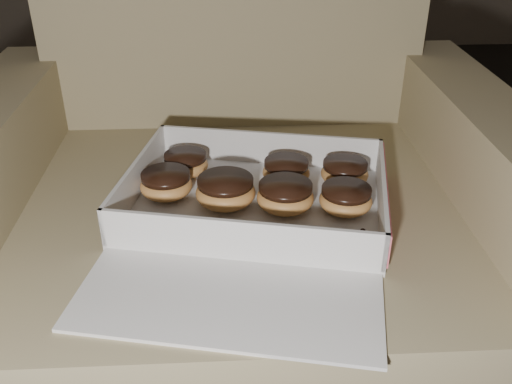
{
  "coord_description": "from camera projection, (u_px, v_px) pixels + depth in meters",
  "views": [
    {
      "loc": [
        -0.28,
        -0.81,
        0.87
      ],
      "look_at": [
        -0.24,
        -0.08,
        0.44
      ],
      "focal_mm": 40.0,
      "sensor_mm": 36.0,
      "label": 1
    }
  ],
  "objects": [
    {
      "name": "armchair",
      "position": [
        239.0,
        238.0,
        1.01
      ],
      "size": [
        0.89,
        0.75,
        0.93
      ],
      "color": "#9B8963",
      "rests_on": "floor"
    },
    {
      "name": "donut_e",
      "position": [
        346.0,
        199.0,
        0.83
      ],
      "size": [
        0.08,
        0.08,
        0.04
      ],
      "color": "#CA8A46",
      "rests_on": "bakery_box"
    },
    {
      "name": "bakery_box",
      "position": [
        254.0,
        215.0,
        0.82
      ],
      "size": [
        0.46,
        0.51,
        0.06
      ],
      "rotation": [
        0.0,
        0.0,
        -0.21
      ],
      "color": "silver",
      "rests_on": "armchair"
    },
    {
      "name": "crumb_a",
      "position": [
        354.0,
        254.0,
        0.75
      ],
      "size": [
        0.01,
        0.01,
        0.0
      ],
      "primitive_type": "ellipsoid",
      "color": "black",
      "rests_on": "bakery_box"
    },
    {
      "name": "floor",
      "position": [
        373.0,
        359.0,
        1.15
      ],
      "size": [
        4.5,
        4.5,
        0.0
      ],
      "primitive_type": "plane",
      "color": "black",
      "rests_on": "ground"
    },
    {
      "name": "crumb_c",
      "position": [
        216.0,
        221.0,
        0.81
      ],
      "size": [
        0.01,
        0.01,
        0.0
      ],
      "primitive_type": "ellipsoid",
      "color": "black",
      "rests_on": "bakery_box"
    },
    {
      "name": "crumb_b",
      "position": [
        164.0,
        222.0,
        0.81
      ],
      "size": [
        0.01,
        0.01,
        0.0
      ],
      "primitive_type": "ellipsoid",
      "color": "black",
      "rests_on": "bakery_box"
    },
    {
      "name": "crumb_d",
      "position": [
        363.0,
        230.0,
        0.79
      ],
      "size": [
        0.01,
        0.01,
        0.0
      ],
      "primitive_type": "ellipsoid",
      "color": "black",
      "rests_on": "bakery_box"
    },
    {
      "name": "donut_g",
      "position": [
        186.0,
        163.0,
        0.93
      ],
      "size": [
        0.07,
        0.07,
        0.04
      ],
      "color": "#CA8A46",
      "rests_on": "bakery_box"
    },
    {
      "name": "crumb_e",
      "position": [
        147.0,
        232.0,
        0.79
      ],
      "size": [
        0.01,
        0.01,
        0.0
      ],
      "primitive_type": "ellipsoid",
      "color": "black",
      "rests_on": "bakery_box"
    },
    {
      "name": "donut_a",
      "position": [
        166.0,
        184.0,
        0.87
      ],
      "size": [
        0.08,
        0.08,
        0.04
      ],
      "color": "#CA8A46",
      "rests_on": "bakery_box"
    },
    {
      "name": "donut_d",
      "position": [
        286.0,
        171.0,
        0.91
      ],
      "size": [
        0.08,
        0.08,
        0.04
      ],
      "color": "#CA8A46",
      "rests_on": "bakery_box"
    },
    {
      "name": "donut_c",
      "position": [
        285.0,
        196.0,
        0.84
      ],
      "size": [
        0.08,
        0.08,
        0.04
      ],
      "color": "#CA8A46",
      "rests_on": "bakery_box"
    },
    {
      "name": "donut_b",
      "position": [
        226.0,
        191.0,
        0.85
      ],
      "size": [
        0.09,
        0.09,
        0.04
      ],
      "color": "#CA8A46",
      "rests_on": "bakery_box"
    },
    {
      "name": "donut_f",
      "position": [
        345.0,
        172.0,
        0.9
      ],
      "size": [
        0.08,
        0.08,
        0.04
      ],
      "color": "#CA8A46",
      "rests_on": "bakery_box"
    }
  ]
}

